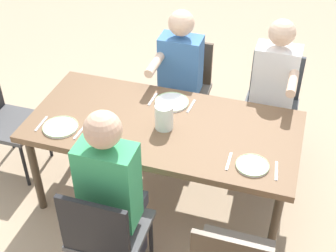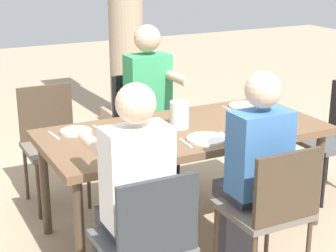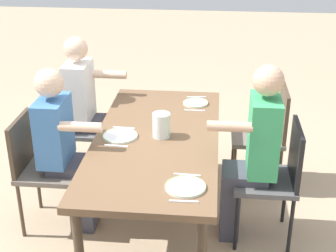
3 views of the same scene
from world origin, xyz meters
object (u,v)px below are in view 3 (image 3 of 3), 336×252
object	(u,v)px
chair_mid_south	(40,163)
plate_2	(186,187)
dining_table	(156,145)
water_pitcher	(161,126)
diner_guest_third	(253,150)
plate_1	(120,136)
diner_man_white	(64,146)
chair_west_north	(267,130)
chair_mid_north	(276,174)
diner_woman_green	(87,105)
chair_west_south	(69,122)
plate_0	(196,103)

from	to	relation	value
chair_mid_south	plate_2	bearing A→B (deg)	62.66
dining_table	water_pitcher	size ratio (longest dim) A/B	10.47
diner_guest_third	water_pitcher	bearing A→B (deg)	-99.21
plate_1	diner_man_white	bearing A→B (deg)	-79.93
plate_2	chair_west_north	bearing A→B (deg)	155.53
chair_mid_north	chair_west_north	bearing A→B (deg)	179.94
diner_guest_third	plate_1	bearing A→B (deg)	-94.26
chair_mid_north	diner_man_white	size ratio (longest dim) A/B	0.72
chair_mid_north	diner_woman_green	bearing A→B (deg)	-116.24
chair_west_north	diner_woman_green	distance (m)	1.56
chair_west_north	diner_woman_green	world-z (taller)	diner_woman_green
diner_woman_green	chair_west_south	bearing A→B (deg)	-89.06
dining_table	chair_mid_north	size ratio (longest dim) A/B	2.09
chair_west_south	water_pitcher	world-z (taller)	water_pitcher
plate_0	chair_west_north	bearing A→B (deg)	90.57
dining_table	chair_west_south	world-z (taller)	chair_west_south
diner_guest_third	plate_2	bearing A→B (deg)	-37.12
dining_table	diner_woman_green	bearing A→B (deg)	-134.73
diner_woman_green	water_pitcher	size ratio (longest dim) A/B	7.09
chair_west_north	diner_guest_third	size ratio (longest dim) A/B	0.67
chair_west_north	chair_mid_south	bearing A→B (deg)	-66.27
chair_west_north	chair_mid_north	size ratio (longest dim) A/B	0.99
dining_table	water_pitcher	xyz separation A→B (m)	(-0.02, 0.03, 0.15)
chair_west_south	diner_woman_green	bearing A→B (deg)	90.94
diner_man_white	plate_2	world-z (taller)	diner_man_white
dining_table	diner_man_white	size ratio (longest dim) A/B	1.50
plate_1	water_pitcher	size ratio (longest dim) A/B	1.40
chair_west_north	chair_west_south	xyz separation A→B (m)	(0.00, -1.74, -0.00)
diner_man_white	chair_mid_north	bearing A→B (deg)	90.11
dining_table	plate_0	bearing A→B (deg)	159.36
diner_guest_third	plate_2	xyz separation A→B (m)	(0.58, -0.44, 0.03)
plate_0	diner_man_white	bearing A→B (deg)	-50.42
chair_west_north	water_pitcher	world-z (taller)	water_pitcher
chair_west_south	plate_2	world-z (taller)	chair_west_south
diner_man_white	chair_west_south	bearing A→B (deg)	-165.32
dining_table	chair_mid_south	bearing A→B (deg)	-84.27
diner_man_white	plate_1	size ratio (longest dim) A/B	4.97
plate_1	diner_woman_green	bearing A→B (deg)	-148.84
diner_guest_third	water_pitcher	distance (m)	0.68
diner_guest_third	chair_west_north	bearing A→B (deg)	167.20
chair_mid_north	plate_0	bearing A→B (deg)	-140.84
chair_west_north	chair_mid_south	distance (m)	1.89
chair_mid_south	diner_guest_third	xyz separation A→B (m)	(0.00, 1.56, 0.19)
plate_0	plate_1	bearing A→B (deg)	-36.86
diner_guest_third	plate_2	distance (m)	0.73
diner_guest_third	water_pitcher	size ratio (longest dim) A/B	7.37
diner_woman_green	plate_0	bearing A→B (deg)	89.44
chair_mid_north	plate_0	world-z (taller)	chair_mid_north
chair_mid_south	diner_guest_third	bearing A→B (deg)	89.90
chair_mid_south	plate_0	distance (m)	1.37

